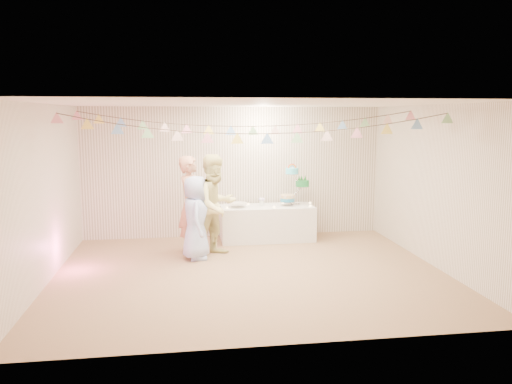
{
  "coord_description": "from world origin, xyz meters",
  "views": [
    {
      "loc": [
        -0.99,
        -7.42,
        2.43
      ],
      "look_at": [
        0.2,
        0.8,
        1.15
      ],
      "focal_mm": 35.0,
      "sensor_mm": 36.0,
      "label": 1
    }
  ],
  "objects": [
    {
      "name": "table",
      "position": [
        0.6,
        2.02,
        0.34
      ],
      "size": [
        1.81,
        0.72,
        0.68
      ],
      "primitive_type": "cube",
      "color": "silver",
      "rests_on": "floor"
    },
    {
      "name": "tealight_2",
      "position": [
        0.7,
        1.8,
        0.69
      ],
      "size": [
        0.04,
        0.04,
        0.03
      ],
      "primitive_type": "cylinder",
      "color": "#FFD88C",
      "rests_on": "table"
    },
    {
      "name": "bunting_back",
      "position": [
        0.0,
        1.1,
        2.35
      ],
      "size": [
        5.6,
        1.1,
        0.4
      ],
      "primitive_type": null,
      "color": "pink",
      "rests_on": "ceiling"
    },
    {
      "name": "front_wall",
      "position": [
        0.0,
        -2.5,
        1.3
      ],
      "size": [
        6.0,
        6.0,
        0.0
      ],
      "primitive_type": "plane",
      "color": "silver",
      "rests_on": "ground"
    },
    {
      "name": "tealight_3",
      "position": [
        0.95,
        2.24,
        0.69
      ],
      "size": [
        0.04,
        0.04,
        0.03
      ],
      "primitive_type": "cylinder",
      "color": "#FFD88C",
      "rests_on": "table"
    },
    {
      "name": "floor",
      "position": [
        0.0,
        0.0,
        0.0
      ],
      "size": [
        6.0,
        6.0,
        0.0
      ],
      "primitive_type": "plane",
      "color": "#866548",
      "rests_on": "ground"
    },
    {
      "name": "tealight_1",
      "position": [
        0.25,
        2.2,
        0.69
      ],
      "size": [
        0.04,
        0.04,
        0.03
      ],
      "primitive_type": "cylinder",
      "color": "#FFD88C",
      "rests_on": "table"
    },
    {
      "name": "tealight_5",
      "position": [
        1.5,
        2.17,
        0.69
      ],
      "size": [
        0.04,
        0.04,
        0.03
      ],
      "primitive_type": "cylinder",
      "color": "#FFD88C",
      "rests_on": "table"
    },
    {
      "name": "person_child",
      "position": [
        -0.82,
        0.92,
        0.71
      ],
      "size": [
        0.46,
        0.7,
        1.43
      ],
      "primitive_type": "imported",
      "rotation": [
        0.0,
        0.0,
        1.58
      ],
      "color": "#ADBFF4",
      "rests_on": "floor"
    },
    {
      "name": "person_adult_a",
      "position": [
        -0.88,
        1.33,
        0.87
      ],
      "size": [
        0.63,
        0.74,
        1.73
      ],
      "primitive_type": "imported",
      "rotation": [
        0.0,
        0.0,
        1.16
      ],
      "color": "tan",
      "rests_on": "floor"
    },
    {
      "name": "platter",
      "position": [
        0.02,
        1.97,
        0.76
      ],
      "size": [
        0.33,
        0.33,
        0.02
      ],
      "primitive_type": "cylinder",
      "color": "white",
      "rests_on": "table"
    },
    {
      "name": "tealight_4",
      "position": [
        1.42,
        1.84,
        0.69
      ],
      "size": [
        0.04,
        0.04,
        0.03
      ],
      "primitive_type": "cylinder",
      "color": "#FFD88C",
      "rests_on": "table"
    },
    {
      "name": "cake_top_tier",
      "position": [
        1.09,
        2.04,
        1.38
      ],
      "size": [
        0.25,
        0.25,
        0.19
      ],
      "primitive_type": null,
      "color": "#46C9DE",
      "rests_on": "cake_stand"
    },
    {
      "name": "back_wall",
      "position": [
        0.0,
        2.5,
        1.3
      ],
      "size": [
        6.0,
        6.0,
        0.0
      ],
      "primitive_type": "plane",
      "color": "silver",
      "rests_on": "ground"
    },
    {
      "name": "cake_stand",
      "position": [
        1.15,
        2.07,
        1.13
      ],
      "size": [
        0.68,
        0.4,
        0.76
      ],
      "primitive_type": null,
      "color": "silver",
      "rests_on": "table"
    },
    {
      "name": "bunting_front",
      "position": [
        0.0,
        -0.2,
        2.32
      ],
      "size": [
        5.6,
        0.9,
        0.36
      ],
      "primitive_type": null,
      "color": "#72A5E5",
      "rests_on": "ceiling"
    },
    {
      "name": "right_wall",
      "position": [
        3.0,
        0.0,
        1.3
      ],
      "size": [
        5.0,
        5.0,
        0.0
      ],
      "primitive_type": "plane",
      "color": "silver",
      "rests_on": "ground"
    },
    {
      "name": "left_wall",
      "position": [
        -3.0,
        0.0,
        1.3
      ],
      "size": [
        5.0,
        5.0,
        0.0
      ],
      "primitive_type": "plane",
      "color": "silver",
      "rests_on": "ground"
    },
    {
      "name": "person_adult_b",
      "position": [
        -0.47,
        1.07,
        0.89
      ],
      "size": [
        1.09,
        1.05,
        1.77
      ],
      "primitive_type": "imported",
      "rotation": [
        0.0,
        0.0,
        0.64
      ],
      "color": "#E4D88C",
      "rests_on": "floor"
    },
    {
      "name": "tealight_0",
      "position": [
        -0.2,
        1.87,
        0.69
      ],
      "size": [
        0.04,
        0.04,
        0.03
      ],
      "primitive_type": "cylinder",
      "color": "#FFD88C",
      "rests_on": "table"
    },
    {
      "name": "ceiling",
      "position": [
        0.0,
        0.0,
        2.6
      ],
      "size": [
        6.0,
        6.0,
        0.0
      ],
      "primitive_type": "plane",
      "color": "silver",
      "rests_on": "ground"
    },
    {
      "name": "cake_middle",
      "position": [
        1.33,
        2.16,
        1.11
      ],
      "size": [
        0.27,
        0.27,
        0.22
      ],
      "primitive_type": null,
      "color": "#1A7938",
      "rests_on": "cake_stand"
    },
    {
      "name": "cake_bottom",
      "position": [
        1.0,
        2.01,
        0.84
      ],
      "size": [
        0.31,
        0.31,
        0.15
      ],
      "primitive_type": null,
      "color": "teal",
      "rests_on": "cake_stand"
    },
    {
      "name": "posy",
      "position": [
        0.5,
        2.07,
        0.83
      ],
      "size": [
        0.14,
        0.14,
        0.16
      ],
      "primitive_type": null,
      "color": "white",
      "rests_on": "table"
    }
  ]
}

